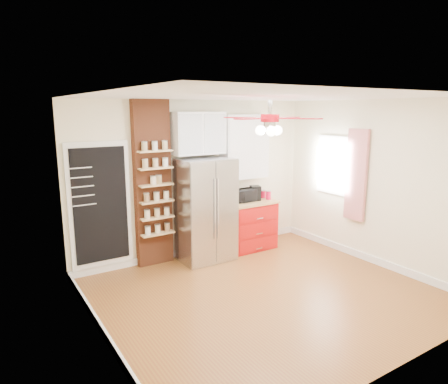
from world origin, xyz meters
TOP-DOWN VIEW (x-y plane):
  - floor at (0.00, 0.00)m, footprint 4.50×4.50m
  - ceiling at (0.00, 0.00)m, footprint 4.50×4.50m
  - wall_back at (0.00, 2.00)m, footprint 4.50×0.02m
  - wall_front at (0.00, -2.00)m, footprint 4.50×0.02m
  - wall_left at (-2.25, 0.00)m, footprint 0.02×4.00m
  - wall_right at (2.25, 0.00)m, footprint 0.02×4.00m
  - chalkboard at (-1.70, 1.96)m, footprint 0.95×0.05m
  - brick_pillar at (-0.85, 1.92)m, footprint 0.60×0.16m
  - fridge at (-0.05, 1.63)m, footprint 0.90×0.70m
  - upper_glass_cabinet at (-0.05, 1.82)m, footprint 0.90×0.35m
  - red_cabinet at (0.92, 1.68)m, footprint 0.94×0.64m
  - upper_shelf_unit at (0.92, 1.85)m, footprint 0.90×0.30m
  - window at (2.23, 0.90)m, footprint 0.04×0.75m
  - curtain at (2.18, 0.35)m, footprint 0.06×0.40m
  - ceiling_fan at (0.00, 0.00)m, footprint 1.40×1.40m
  - toaster_oven at (0.80, 1.69)m, footprint 0.41×0.29m
  - coffee_maker at (1.05, 1.67)m, footprint 0.23×0.25m
  - canister_left at (1.29, 1.59)m, footprint 0.12×0.12m
  - canister_right at (1.29, 1.75)m, footprint 0.13×0.13m
  - pantry_jar_oats at (-0.89, 1.79)m, footprint 0.11×0.11m
  - pantry_jar_beans at (-0.80, 1.79)m, footprint 0.11×0.11m

SIDE VIEW (x-z plane):
  - floor at x=0.00m, z-range 0.00..0.00m
  - red_cabinet at x=0.92m, z-range 0.00..0.90m
  - fridge at x=-0.05m, z-range 0.00..1.75m
  - canister_right at x=1.29m, z-range 0.90..1.03m
  - canister_left at x=1.29m, z-range 0.90..1.05m
  - toaster_oven at x=0.80m, z-range 0.90..1.12m
  - coffee_maker at x=1.05m, z-range 0.90..1.17m
  - chalkboard at x=-1.70m, z-range 0.12..2.08m
  - wall_back at x=0.00m, z-range 0.00..2.70m
  - wall_front at x=0.00m, z-range 0.00..2.70m
  - wall_left at x=-2.25m, z-range 0.00..2.70m
  - wall_right at x=2.25m, z-range 0.00..2.70m
  - brick_pillar at x=-0.85m, z-range 0.00..2.70m
  - pantry_jar_oats at x=-0.89m, z-range 1.37..1.49m
  - pantry_jar_beans at x=-0.80m, z-range 1.37..1.50m
  - curtain at x=2.18m, z-range 0.67..2.23m
  - window at x=2.23m, z-range 1.02..2.08m
  - upper_shelf_unit at x=0.92m, z-range 1.30..2.45m
  - upper_glass_cabinet at x=-0.05m, z-range 1.80..2.50m
  - ceiling_fan at x=0.00m, z-range 2.20..2.65m
  - ceiling at x=0.00m, z-range 2.70..2.70m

